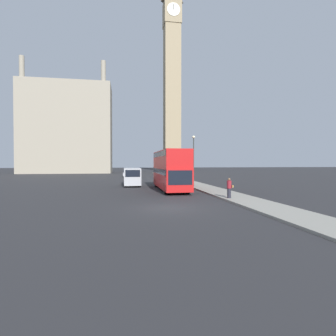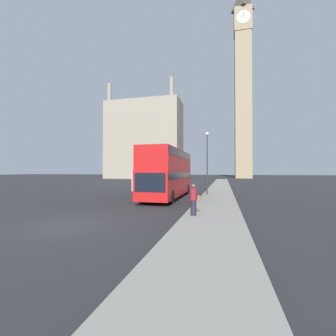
{
  "view_description": "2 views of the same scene",
  "coord_description": "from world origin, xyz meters",
  "px_view_note": "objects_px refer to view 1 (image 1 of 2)",
  "views": [
    {
      "loc": [
        -2.96,
        -17.42,
        3.05
      ],
      "look_at": [
        1.75,
        10.93,
        2.48
      ],
      "focal_mm": 28.0,
      "sensor_mm": 36.0,
      "label": 1
    },
    {
      "loc": [
        7.1,
        -8.8,
        2.47
      ],
      "look_at": [
        -0.24,
        20.64,
        2.91
      ],
      "focal_mm": 24.0,
      "sensor_mm": 36.0,
      "label": 2
    }
  ],
  "objects_px": {
    "white_van": "(132,176)",
    "parked_sedan": "(127,174)",
    "red_double_decker_bus": "(170,168)",
    "pedestrian": "(229,188)",
    "clock_tower": "(172,72)",
    "street_lamp": "(194,153)"
  },
  "relations": [
    {
      "from": "red_double_decker_bus",
      "to": "pedestrian",
      "type": "relative_size",
      "value": 6.55
    },
    {
      "from": "white_van",
      "to": "red_double_decker_bus",
      "type": "bearing_deg",
      "value": -56.09
    },
    {
      "from": "parked_sedan",
      "to": "pedestrian",
      "type": "bearing_deg",
      "value": -78.18
    },
    {
      "from": "street_lamp",
      "to": "parked_sedan",
      "type": "bearing_deg",
      "value": 106.32
    },
    {
      "from": "clock_tower",
      "to": "red_double_decker_bus",
      "type": "bearing_deg",
      "value": -100.48
    },
    {
      "from": "parked_sedan",
      "to": "white_van",
      "type": "bearing_deg",
      "value": -89.05
    },
    {
      "from": "parked_sedan",
      "to": "clock_tower",
      "type": "bearing_deg",
      "value": 64.59
    },
    {
      "from": "clock_tower",
      "to": "parked_sedan",
      "type": "distance_m",
      "value": 51.25
    },
    {
      "from": "white_van",
      "to": "parked_sedan",
      "type": "xyz_separation_m",
      "value": [
        -0.39,
        23.28,
        -0.62
      ]
    },
    {
      "from": "red_double_decker_bus",
      "to": "parked_sedan",
      "type": "bearing_deg",
      "value": 98.63
    },
    {
      "from": "red_double_decker_bus",
      "to": "pedestrian",
      "type": "xyz_separation_m",
      "value": [
        3.46,
        -8.48,
        -1.46
      ]
    },
    {
      "from": "pedestrian",
      "to": "parked_sedan",
      "type": "distance_m",
      "value": 38.62
    },
    {
      "from": "clock_tower",
      "to": "pedestrian",
      "type": "distance_m",
      "value": 80.08
    },
    {
      "from": "pedestrian",
      "to": "street_lamp",
      "type": "xyz_separation_m",
      "value": [
        -0.07,
        11.02,
        3.24
      ]
    },
    {
      "from": "red_double_decker_bus",
      "to": "parked_sedan",
      "type": "relative_size",
      "value": 2.52
    },
    {
      "from": "parked_sedan",
      "to": "street_lamp",
      "type": "bearing_deg",
      "value": -73.68
    },
    {
      "from": "red_double_decker_bus",
      "to": "street_lamp",
      "type": "height_order",
      "value": "street_lamp"
    },
    {
      "from": "street_lamp",
      "to": "parked_sedan",
      "type": "xyz_separation_m",
      "value": [
        -7.84,
        26.77,
        -3.56
      ]
    },
    {
      "from": "clock_tower",
      "to": "white_van",
      "type": "xyz_separation_m",
      "value": [
        -15.78,
        -57.32,
        -34.11
      ]
    },
    {
      "from": "red_double_decker_bus",
      "to": "white_van",
      "type": "xyz_separation_m",
      "value": [
        -4.06,
        6.04,
        -1.16
      ]
    },
    {
      "from": "red_double_decker_bus",
      "to": "street_lamp",
      "type": "xyz_separation_m",
      "value": [
        3.39,
        2.55,
        1.78
      ]
    },
    {
      "from": "clock_tower",
      "to": "red_double_decker_bus",
      "type": "distance_m",
      "value": 72.37
    }
  ]
}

